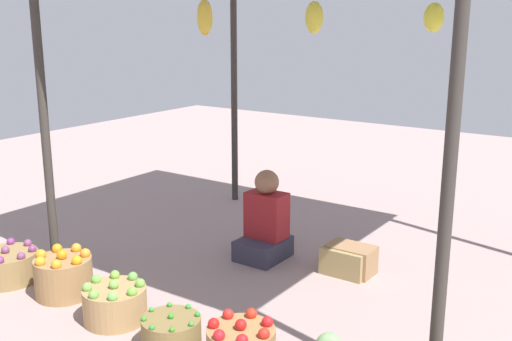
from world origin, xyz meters
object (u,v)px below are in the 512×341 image
(vendor_person, at_px, (265,225))
(basket_green_chilies, at_px, (171,333))
(basket_oranges, at_px, (64,275))
(basket_green_apples, at_px, (115,303))
(wooden_crate_stacked_rear, at_px, (351,259))
(wooden_crate_near_vendor, at_px, (347,260))
(basket_purple_onions, at_px, (7,266))

(vendor_person, relative_size, basket_green_chilies, 2.06)
(basket_oranges, distance_m, basket_green_apples, 0.62)
(basket_green_apples, distance_m, wooden_crate_stacked_rear, 1.93)
(vendor_person, xyz_separation_m, basket_oranges, (-0.83, -1.48, -0.14))
(basket_oranges, distance_m, basket_green_chilies, 1.19)
(basket_oranges, relative_size, wooden_crate_near_vendor, 1.15)
(basket_purple_onions, xyz_separation_m, basket_green_apples, (1.21, 0.03, 0.01))
(vendor_person, xyz_separation_m, wooden_crate_stacked_rear, (0.76, 0.12, -0.18))
(basket_purple_onions, relative_size, basket_green_apples, 1.11)
(basket_purple_onions, height_order, basket_green_chilies, basket_purple_onions)
(basket_oranges, relative_size, basket_green_apples, 0.98)
(basket_green_apples, height_order, wooden_crate_near_vendor, basket_green_apples)
(basket_green_chilies, bearing_deg, wooden_crate_near_vendor, 77.13)
(vendor_person, distance_m, basket_oranges, 1.70)
(basket_oranges, relative_size, wooden_crate_stacked_rear, 1.13)
(basket_oranges, height_order, basket_green_apples, basket_oranges)
(vendor_person, xyz_separation_m, basket_purple_onions, (-1.42, -1.56, -0.18))
(vendor_person, relative_size, wooden_crate_near_vendor, 2.10)
(vendor_person, relative_size, basket_green_apples, 1.79)
(wooden_crate_stacked_rear, bearing_deg, basket_purple_onions, -142.28)
(basket_oranges, xyz_separation_m, wooden_crate_near_vendor, (1.57, 1.58, -0.04))
(wooden_crate_near_vendor, bearing_deg, vendor_person, -172.11)
(wooden_crate_near_vendor, distance_m, wooden_crate_stacked_rear, 0.03)
(basket_green_apples, distance_m, wooden_crate_near_vendor, 1.90)
(vendor_person, bearing_deg, basket_green_apples, -97.84)
(basket_green_chilies, height_order, wooden_crate_near_vendor, basket_green_chilies)
(vendor_person, relative_size, wooden_crate_stacked_rear, 2.06)
(vendor_person, distance_m, basket_green_chilies, 1.64)
(vendor_person, bearing_deg, basket_purple_onions, -132.20)
(basket_green_apples, bearing_deg, wooden_crate_near_vendor, 59.87)
(vendor_person, bearing_deg, basket_green_chilies, -77.43)
(vendor_person, height_order, wooden_crate_stacked_rear, vendor_person)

